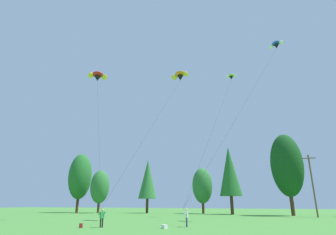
# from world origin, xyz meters

# --- Properties ---
(treeline_tree_a) EXTENTS (5.68, 5.68, 14.37)m
(treeline_tree_a) POSITION_xyz_m (-33.60, 52.91, 8.70)
(treeline_tree_a) COLOR #472D19
(treeline_tree_a) RESTS_ON ground_plane
(treeline_tree_b) EXTENTS (4.47, 4.47, 9.90)m
(treeline_tree_b) POSITION_xyz_m (-27.01, 52.31, 5.99)
(treeline_tree_b) COLOR #472D19
(treeline_tree_b) RESTS_ON ground_plane
(treeline_tree_c) EXTENTS (4.34, 4.34, 12.43)m
(treeline_tree_c) POSITION_xyz_m (-16.18, 56.20, 7.79)
(treeline_tree_c) COLOR #472D19
(treeline_tree_c) RESTS_ON ground_plane
(treeline_tree_d) EXTENTS (4.47, 4.47, 9.87)m
(treeline_tree_d) POSITION_xyz_m (-2.88, 56.88, 5.98)
(treeline_tree_d) COLOR #472D19
(treeline_tree_d) RESTS_ON ground_plane
(treeline_tree_e) EXTENTS (4.70, 4.70, 14.07)m
(treeline_tree_e) POSITION_xyz_m (3.59, 55.47, 8.82)
(treeline_tree_e) COLOR #472D19
(treeline_tree_e) RESTS_ON ground_plane
(treeline_tree_f) EXTENTS (5.93, 5.93, 15.29)m
(treeline_tree_f) POSITION_xyz_m (14.95, 52.77, 9.26)
(treeline_tree_f) COLOR #472D19
(treeline_tree_f) RESTS_ON ground_plane
(utility_pole) EXTENTS (2.20, 0.26, 10.20)m
(utility_pole) POSITION_xyz_m (18.25, 47.64, 5.37)
(utility_pole) COLOR brown
(utility_pole) RESTS_ON ground_plane
(kite_flyer_near) EXTENTS (0.74, 0.76, 1.69)m
(kite_flyer_near) POSITION_xyz_m (-3.88, 19.41, 1.00)
(kite_flyer_near) COLOR black
(kite_flyer_near) RESTS_ON ground_plane
(kite_flyer_mid) EXTENTS (0.60, 0.63, 1.69)m
(kite_flyer_mid) POSITION_xyz_m (3.58, 22.84, 1.00)
(kite_flyer_mid) COLOR navy
(kite_flyer_mid) RESTS_ON ground_plane
(parafoil_kite_high_orange) EXTENTS (5.82, 13.37, 20.44)m
(parafoil_kite_high_orange) POSITION_xyz_m (0.14, 32.17, 21.26)
(parafoil_kite_high_orange) COLOR orange
(parafoil_kite_mid_blue_white) EXTENTS (12.74, 13.84, 24.73)m
(parafoil_kite_mid_blue_white) POSITION_xyz_m (14.77, 35.72, 25.68)
(parafoil_kite_mid_blue_white) COLOR blue
(parafoil_kite_far_red_yellow) EXTENTS (9.69, 9.87, 20.71)m
(parafoil_kite_far_red_yellow) POSITION_xyz_m (-12.40, 28.16, 21.51)
(parafoil_kite_far_red_yellow) COLOR red
(parafoil_kite_low_lime_white) EXTENTS (4.66, 21.75, 24.45)m
(parafoil_kite_low_lime_white) POSITION_xyz_m (6.71, 44.02, 25.47)
(parafoil_kite_low_lime_white) COLOR #93D633
(backpack) EXTENTS (0.40, 0.38, 0.40)m
(backpack) POSITION_xyz_m (-5.43, 18.38, 0.20)
(backpack) COLOR maroon
(backpack) RESTS_ON ground_plane
(picnic_cooler) EXTENTS (0.63, 0.59, 0.34)m
(picnic_cooler) POSITION_xyz_m (2.14, 20.54, 0.17)
(picnic_cooler) COLOR white
(picnic_cooler) RESTS_ON ground_plane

